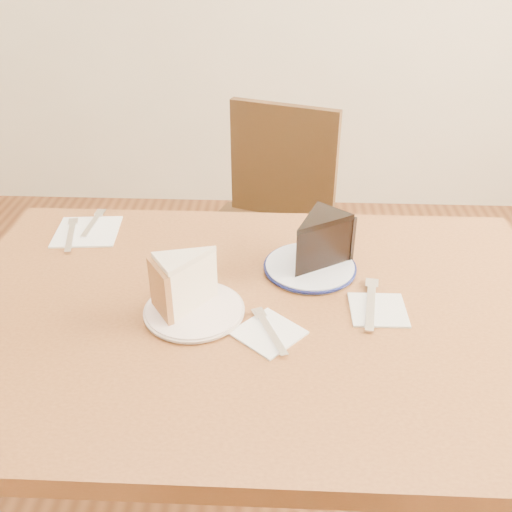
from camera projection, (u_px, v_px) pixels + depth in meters
The scene contains 13 objects.
table at pixel (255, 347), 1.15m from camera, with size 1.20×0.80×0.75m.
chair_far at pixel (268, 231), 1.89m from camera, with size 0.55×0.55×0.88m.
plate_cream at pixel (194, 310), 1.08m from camera, with size 0.18×0.18×0.01m, color white.
plate_navy at pixel (310, 267), 1.21m from camera, with size 0.19×0.19×0.01m, color white.
carrot_cake at pixel (190, 282), 1.06m from camera, with size 0.08×0.11×0.10m, color white, non-canonical shape.
chocolate_cake at pixel (315, 245), 1.18m from camera, with size 0.09×0.13×0.10m, color black, non-canonical shape.
napkin_cream at pixel (269, 333), 1.03m from camera, with size 0.10×0.10×0.00m, color white.
napkin_navy at pixel (378, 310), 1.09m from camera, with size 0.11×0.11×0.00m, color white.
napkin_spare at pixel (87, 232), 1.35m from camera, with size 0.15×0.15×0.00m, color white.
fork_cream at pixel (270, 331), 1.03m from camera, with size 0.01×0.14×0.00m, color silver.
knife_navy at pixel (371, 304), 1.10m from camera, with size 0.02×0.17×0.00m, color silver.
fork_spare at pixel (93, 223), 1.38m from camera, with size 0.01×0.14×0.00m, color white.
knife_spare at pixel (71, 235), 1.33m from camera, with size 0.01×0.16×0.00m, color silver.
Camera 1 is at (0.04, -0.88, 1.41)m, focal length 40.00 mm.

